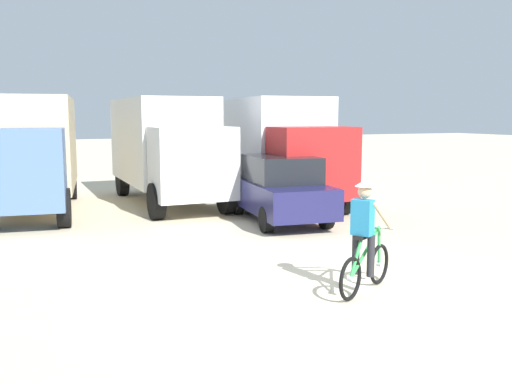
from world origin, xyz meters
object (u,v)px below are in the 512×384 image
box_truck_white_box (166,145)px  sedan_parked (280,189)px  box_truck_avon_van (274,145)px  box_truck_tan_camper (29,148)px  cyclist_orange_shirt (365,241)px

box_truck_white_box → sedan_parked: (1.92, -4.35, -0.99)m
box_truck_white_box → box_truck_avon_van: (3.19, -1.31, 0.00)m
box_truck_tan_camper → box_truck_avon_van: (7.26, -1.27, 0.00)m
box_truck_white_box → box_truck_avon_van: same height
box_truck_white_box → sedan_parked: 4.85m
box_truck_tan_camper → box_truck_avon_van: same height
box_truck_tan_camper → cyclist_orange_shirt: box_truck_tan_camper is taller
sedan_parked → cyclist_orange_shirt: 6.10m
cyclist_orange_shirt → sedan_parked: bearing=76.6°
sedan_parked → box_truck_avon_van: bearing=67.2°
box_truck_tan_camper → sedan_parked: bearing=-35.8°
box_truck_tan_camper → sedan_parked: size_ratio=1.60×
box_truck_tan_camper → box_truck_white_box: bearing=0.5°
box_truck_avon_van → sedan_parked: (-1.28, -3.04, -0.99)m
sedan_parked → cyclist_orange_shirt: cyclist_orange_shirt is taller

